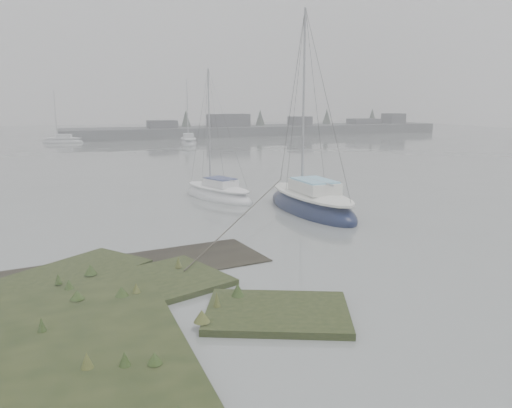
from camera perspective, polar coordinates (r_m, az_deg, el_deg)
name	(u,v)px	position (r m, az deg, el deg)	size (l,w,h in m)	color
ground	(116,167)	(41.55, -15.74, 4.06)	(160.00, 160.00, 0.00)	slate
far_shoreline	(268,129)	(79.38, 1.36, 8.55)	(60.00, 8.00, 4.15)	#4C4F51
sailboat_main	(311,205)	(24.12, 6.30, -0.09)	(2.51, 7.27, 10.20)	black
sailboat_white	(218,194)	(27.18, -4.35, 1.10)	(3.46, 5.55, 7.45)	silver
sailboat_far_b	(189,142)	(62.03, -7.71, 7.02)	(3.17, 6.29, 8.48)	#A4A8AD
sailboat_far_c	(63,141)	(68.08, -21.21, 6.71)	(5.26, 2.86, 7.06)	silver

